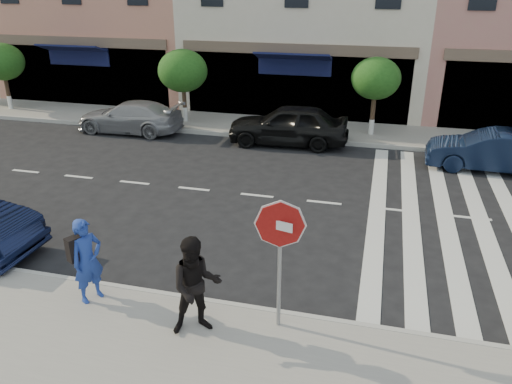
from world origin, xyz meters
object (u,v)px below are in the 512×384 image
at_px(stop_sign, 280,237).
at_px(photographer, 88,260).
at_px(walker, 196,286).
at_px(car_far_right, 491,151).
at_px(car_far_mid, 288,125).
at_px(car_far_left, 130,117).

bearing_deg(stop_sign, photographer, -164.37).
bearing_deg(walker, car_far_right, 31.27).
height_order(photographer, car_far_right, photographer).
bearing_deg(car_far_mid, photographer, -11.56).
bearing_deg(stop_sign, car_far_left, 142.31).
bearing_deg(car_far_left, walker, 32.74).
height_order(car_far_mid, car_far_right, car_far_mid).
bearing_deg(walker, car_far_left, 95.55).
bearing_deg(photographer, walker, -71.78).
height_order(stop_sign, photographer, stop_sign).
distance_m(walker, car_far_right, 12.26).
relative_size(photographer, walker, 0.93).
distance_m(car_far_left, car_far_right, 13.81).
height_order(car_far_left, car_far_mid, car_far_mid).
xyz_separation_m(stop_sign, car_far_left, (-8.67, 11.00, -1.33)).
height_order(walker, car_far_mid, walker).
xyz_separation_m(photographer, car_far_mid, (1.74, 11.10, -0.23)).
xyz_separation_m(walker, car_far_right, (6.46, 10.41, -0.40)).
distance_m(car_far_left, car_far_mid, 6.69).
relative_size(stop_sign, car_far_right, 0.61).
distance_m(walker, car_far_mid, 11.50).
bearing_deg(car_far_left, car_far_right, 85.83).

